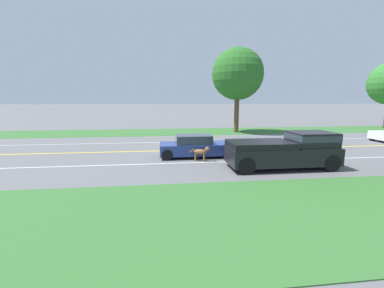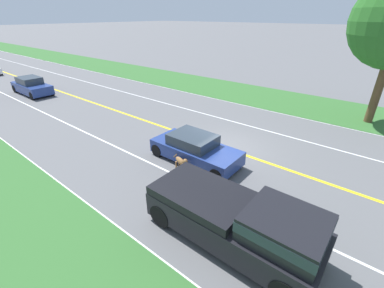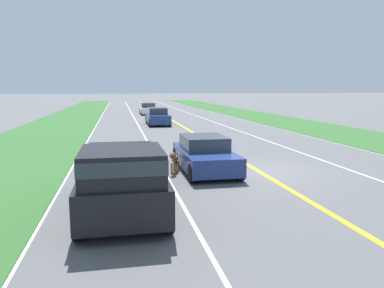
# 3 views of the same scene
# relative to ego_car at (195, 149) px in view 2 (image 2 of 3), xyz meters

# --- Properties ---
(ground_plane) EXTENTS (400.00, 400.00, 0.00)m
(ground_plane) POSITION_rel_ego_car_xyz_m (-1.96, 0.50, -0.61)
(ground_plane) COLOR #5B5B5E
(centre_divider_line) EXTENTS (0.18, 160.00, 0.01)m
(centre_divider_line) POSITION_rel_ego_car_xyz_m (-1.96, 0.50, -0.61)
(centre_divider_line) COLOR yellow
(centre_divider_line) RESTS_ON ground
(lane_edge_line_right) EXTENTS (0.14, 160.00, 0.01)m
(lane_edge_line_right) POSITION_rel_ego_car_xyz_m (5.04, 0.50, -0.61)
(lane_edge_line_right) COLOR white
(lane_edge_line_right) RESTS_ON ground
(lane_edge_line_left) EXTENTS (0.14, 160.00, 0.01)m
(lane_edge_line_left) POSITION_rel_ego_car_xyz_m (-8.96, 0.50, -0.61)
(lane_edge_line_left) COLOR white
(lane_edge_line_left) RESTS_ON ground
(lane_dash_same_dir) EXTENTS (0.10, 160.00, 0.01)m
(lane_dash_same_dir) POSITION_rel_ego_car_xyz_m (1.54, 0.50, -0.61)
(lane_dash_same_dir) COLOR white
(lane_dash_same_dir) RESTS_ON ground
(lane_dash_oncoming) EXTENTS (0.10, 160.00, 0.01)m
(lane_dash_oncoming) POSITION_rel_ego_car_xyz_m (-5.46, 0.50, -0.61)
(lane_dash_oncoming) COLOR white
(lane_dash_oncoming) RESTS_ON ground
(grass_verge_left) EXTENTS (6.00, 160.00, 0.03)m
(grass_verge_left) POSITION_rel_ego_car_xyz_m (-11.96, 0.50, -0.60)
(grass_verge_left) COLOR #33662D
(grass_verge_left) RESTS_ON ground
(ego_car) EXTENTS (1.85, 4.32, 1.31)m
(ego_car) POSITION_rel_ego_car_xyz_m (0.00, 0.00, 0.00)
(ego_car) COLOR navy
(ego_car) RESTS_ON ground
(dog) EXTENTS (0.51, 1.19, 0.84)m
(dog) POSITION_rel_ego_car_xyz_m (1.18, 0.17, -0.09)
(dog) COLOR olive
(dog) RESTS_ON ground
(pickup_truck) EXTENTS (2.07, 5.29, 1.78)m
(pickup_truck) POSITION_rel_ego_car_xyz_m (3.11, 4.09, 0.30)
(pickup_truck) COLOR black
(pickup_truck) RESTS_ON ground
(car_trailing_near) EXTENTS (1.80, 4.41, 1.44)m
(car_trailing_near) POSITION_rel_ego_car_xyz_m (-0.12, -18.23, 0.05)
(car_trailing_near) COLOR navy
(car_trailing_near) RESTS_ON ground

